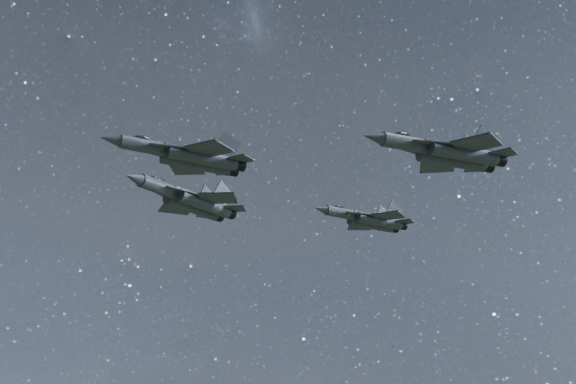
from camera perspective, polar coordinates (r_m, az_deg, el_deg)
jet_lead at (r=68.38m, az=-8.45°, el=3.01°), size 15.40×10.85×3.90m
jet_left at (r=91.34m, az=-8.27°, el=-0.69°), size 19.66×13.07×5.00m
jet_right at (r=65.19m, az=13.30°, el=3.28°), size 15.68×10.82×3.94m
jet_slot at (r=95.07m, az=6.78°, el=-2.32°), size 15.80×11.25×4.03m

